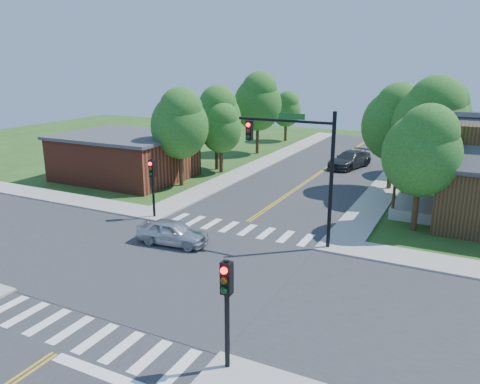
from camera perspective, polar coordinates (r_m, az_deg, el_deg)
The scene contains 25 objects.
ground at distance 22.71m, azimuth -7.43°, elevation -9.33°, with size 100.00×100.00×0.00m, color #274A17.
road_ns at distance 22.71m, azimuth -7.43°, elevation -9.28°, with size 10.00×90.00×0.04m, color #2D2D30.
road_ew at distance 22.70m, azimuth -7.43°, elevation -9.27°, with size 90.00×10.00×0.04m, color #2D2D30.
intersection_patch at distance 22.71m, azimuth -7.43°, elevation -9.33°, with size 10.20×10.20×0.06m, color #2D2D30.
sidewalk_nw at distance 43.85m, azimuth -13.13°, elevation 2.76°, with size 40.00×40.00×0.14m.
crosswalk_north at distance 27.63m, azimuth -0.24°, elevation -4.45°, with size 8.85×2.00×0.01m.
crosswalk_south at distance 18.53m, azimuth -18.59°, elevation -16.08°, with size 8.85×2.00×0.01m.
centerline at distance 22.70m, azimuth -7.43°, elevation -9.22°, with size 0.30×90.00×0.01m.
stop_bar at distance 16.24m, azimuth -15.57°, elevation -20.99°, with size 4.60×0.45×0.09m, color white.
signal_mast_ne at distance 24.31m, azimuth 7.36°, elevation 4.39°, with size 5.30×0.42×7.20m.
signal_pole_se at distance 14.60m, azimuth -1.66°, elevation -12.46°, with size 0.34×0.42×3.80m.
signal_pole_nw at distance 29.24m, azimuth -10.65°, elevation 1.77°, with size 0.34×0.42×3.80m.
building_nw at distance 40.50m, azimuth -13.86°, elevation 4.29°, with size 10.40×8.40×3.73m.
tree_e_a at distance 28.06m, azimuth 21.43°, elevation 4.91°, with size 4.34×4.12×7.38m.
tree_e_b at distance 34.73m, azimuth 22.30°, elevation 8.16°, with size 5.12×4.87×8.71m.
tree_e_c at distance 43.53m, azimuth 23.55°, elevation 8.74°, with size 4.74×4.50×8.05m.
tree_e_d at distance 52.05m, azimuth 24.06°, elevation 9.34°, with size 4.52×4.29×7.68m.
tree_w_a at distance 36.57m, azimuth -7.33°, elevation 8.47°, with size 4.54×4.31×7.71m.
tree_w_b at distance 42.08m, azimuth -2.85°, elevation 9.39°, with size 4.47×4.24×7.59m.
tree_w_c at distance 49.63m, azimuth 2.24°, elevation 11.12°, with size 5.06×4.80×8.60m.
tree_w_d at distance 58.24m, azimuth 5.70°, elevation 10.14°, with size 3.62×3.44×6.16m.
tree_house at distance 36.68m, azimuth 18.44°, elevation 8.26°, with size 4.78×4.54×8.13m.
tree_bldg at distance 40.98m, azimuth -2.29°, elevation 7.94°, with size 3.65×3.47×6.20m.
car_silver at distance 25.41m, azimuth -8.21°, elevation -4.96°, with size 4.06×1.94×1.34m, color silver.
car_dgrey at distance 44.37m, azimuth 13.24°, elevation 3.82°, with size 3.54×5.69×1.54m, color #2D2F32.
Camera 1 is at (11.74, -16.95, 9.54)m, focal length 35.00 mm.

